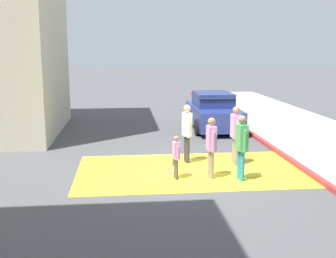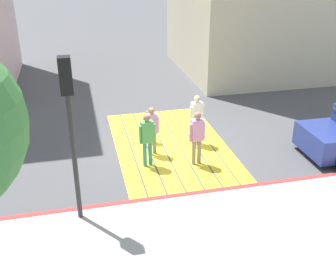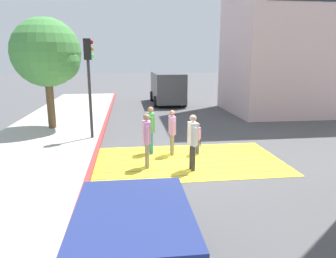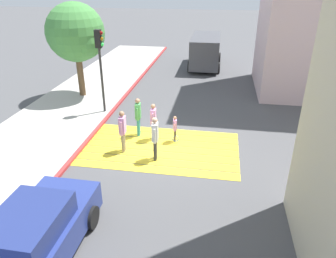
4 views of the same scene
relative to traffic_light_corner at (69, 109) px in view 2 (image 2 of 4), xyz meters
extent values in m
plane|color=#4C4C4F|center=(3.58, -3.23, -3.04)|extent=(120.00, 120.00, 0.00)
cube|color=yellow|center=(3.58, -4.88, -3.03)|extent=(6.40, 0.50, 0.01)
cube|color=yellow|center=(3.58, -4.33, -3.03)|extent=(6.40, 0.50, 0.01)
cube|color=yellow|center=(3.58, -3.78, -3.03)|extent=(6.40, 0.50, 0.01)
cube|color=yellow|center=(3.58, -3.23, -3.03)|extent=(6.40, 0.50, 0.01)
cube|color=yellow|center=(3.58, -2.68, -3.03)|extent=(6.40, 0.50, 0.01)
cube|color=yellow|center=(3.58, -2.13, -3.03)|extent=(6.40, 0.50, 0.01)
cube|color=yellow|center=(3.58, -1.58, -3.03)|extent=(6.40, 0.50, 0.01)
cube|color=#ADA8A0|center=(-2.02, -3.23, -2.98)|extent=(4.80, 40.00, 0.12)
cube|color=#BC3333|center=(0.33, -3.23, -2.97)|extent=(0.16, 40.00, 0.13)
cylinder|color=black|center=(2.47, -8.10, -2.71)|extent=(0.23, 0.66, 0.66)
cylinder|color=#2D2D2D|center=(-0.02, 0.00, -1.34)|extent=(0.12, 0.12, 3.40)
cube|color=black|center=(-0.02, 0.00, 0.78)|extent=(0.28, 0.28, 0.84)
sphere|color=maroon|center=(0.14, 0.00, 1.06)|extent=(0.18, 0.18, 0.18)
sphere|color=#956310|center=(0.14, 0.00, 0.79)|extent=(0.18, 0.18, 0.18)
sphere|color=#35FF59|center=(0.14, 0.00, 0.52)|extent=(0.18, 0.18, 0.18)
cylinder|color=#333338|center=(3.51, -4.04, -2.61)|extent=(0.13, 0.13, 0.85)
cylinder|color=#333338|center=(3.53, -4.23, -2.61)|extent=(0.13, 0.13, 0.85)
cube|color=white|center=(3.52, -4.14, -1.84)|extent=(0.27, 0.40, 0.70)
sphere|color=tan|center=(3.52, -4.14, -1.36)|extent=(0.22, 0.22, 0.22)
cylinder|color=white|center=(3.49, -3.92, -1.91)|extent=(0.09, 0.09, 0.60)
cylinder|color=white|center=(3.55, -4.35, -1.91)|extent=(0.09, 0.09, 0.60)
cylinder|color=teal|center=(2.35, -2.10, -2.62)|extent=(0.12, 0.12, 0.83)
cylinder|color=teal|center=(2.37, -2.28, -2.62)|extent=(0.12, 0.12, 0.83)
cube|color=#4CA559|center=(2.36, -2.19, -1.86)|extent=(0.27, 0.39, 0.69)
sphere|color=#9E7051|center=(2.36, -2.19, -1.39)|extent=(0.21, 0.21, 0.21)
cylinder|color=#4CA559|center=(2.34, -1.98, -1.93)|extent=(0.09, 0.09, 0.59)
cylinder|color=#4CA559|center=(2.39, -2.40, -1.93)|extent=(0.09, 0.09, 0.59)
cylinder|color=gray|center=(3.11, -2.40, -2.64)|extent=(0.12, 0.12, 0.79)
cylinder|color=gray|center=(3.12, -2.57, -2.64)|extent=(0.12, 0.12, 0.79)
cube|color=#D18CC6|center=(3.11, -2.48, -1.92)|extent=(0.23, 0.36, 0.65)
sphere|color=#9E7051|center=(3.11, -2.48, -1.48)|extent=(0.20, 0.20, 0.20)
cylinder|color=#D18CC6|center=(3.10, -2.28, -1.99)|extent=(0.09, 0.09, 0.56)
cylinder|color=#D18CC6|center=(3.12, -2.69, -1.99)|extent=(0.09, 0.09, 0.56)
cylinder|color=gray|center=(2.11, -3.63, -2.62)|extent=(0.13, 0.13, 0.84)
cylinder|color=gray|center=(2.12, -3.81, -2.62)|extent=(0.13, 0.13, 0.84)
cube|color=#D18CC6|center=(2.12, -3.72, -1.85)|extent=(0.25, 0.38, 0.70)
sphere|color=#9E7051|center=(2.12, -3.72, -1.37)|extent=(0.22, 0.22, 0.22)
cylinder|color=#D18CC6|center=(2.10, -3.51, -1.92)|extent=(0.09, 0.09, 0.59)
cylinder|color=#D18CC6|center=(2.13, -3.93, -1.92)|extent=(0.09, 0.09, 0.59)
cylinder|color=brown|center=(4.04, -2.46, -2.76)|extent=(0.08, 0.08, 0.56)
cylinder|color=brown|center=(4.06, -2.58, -2.76)|extent=(0.08, 0.08, 0.56)
cube|color=#D18CC6|center=(4.05, -2.52, -2.25)|extent=(0.20, 0.27, 0.47)
sphere|color=#9E7051|center=(4.05, -2.52, -1.92)|extent=(0.14, 0.14, 0.14)
cylinder|color=#D18CC6|center=(4.02, -2.37, -2.29)|extent=(0.06, 0.06, 0.40)
cylinder|color=#D18CC6|center=(4.08, -2.67, -2.29)|extent=(0.06, 0.06, 0.40)
cylinder|color=black|center=(4.11, -2.68, -2.57)|extent=(0.03, 0.03, 0.28)
torus|color=blue|center=(4.11, -2.68, -2.82)|extent=(0.28, 0.08, 0.28)
camera|label=1|loc=(5.41, 8.39, 0.46)|focal=45.39mm
camera|label=2|loc=(-8.80, -0.19, 3.35)|focal=43.54mm
camera|label=3|loc=(1.56, -13.31, 0.48)|focal=33.22mm
camera|label=4|loc=(5.79, -14.74, 3.51)|focal=34.23mm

